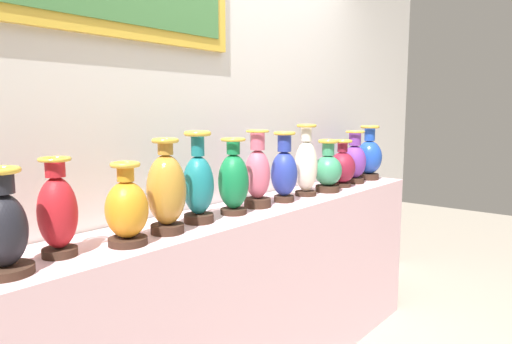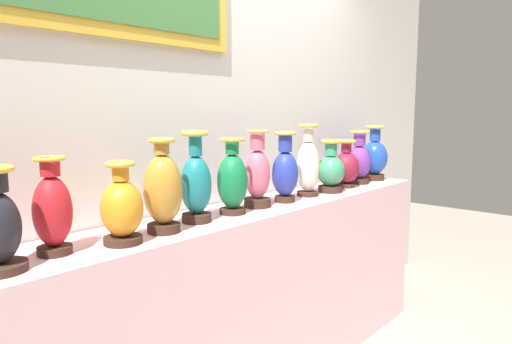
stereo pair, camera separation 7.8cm
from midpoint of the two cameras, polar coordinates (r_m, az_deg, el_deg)
display_shelf at (r=2.55m, az=0.91°, el=-15.27°), size 2.84×0.42×0.99m
back_wall at (r=2.53m, az=-3.95°, el=9.72°), size 4.99×0.14×3.14m
vase_crimson at (r=1.72m, az=-22.62°, el=-4.42°), size 0.13×0.13×0.34m
vase_amber at (r=1.78m, az=-15.00°, el=-4.38°), size 0.16×0.16×0.31m
vase_ochre at (r=1.90m, az=-10.27°, el=-2.20°), size 0.16×0.16×0.39m
vase_teal at (r=2.06m, az=-6.33°, el=-1.45°), size 0.14×0.14×0.41m
vase_emerald at (r=2.21m, az=-1.93°, el=-1.06°), size 0.15×0.15×0.37m
vase_rose at (r=2.37m, az=1.11°, el=-0.29°), size 0.14×0.14×0.40m
vase_cobalt at (r=2.51m, az=4.49°, el=0.09°), size 0.14×0.14×0.38m
vase_ivory at (r=2.70m, az=7.25°, el=0.85°), size 0.13×0.13×0.42m
vase_jade at (r=2.85m, az=9.96°, el=0.24°), size 0.17×0.17×0.32m
vase_burgundy at (r=3.05m, az=11.74°, el=0.63°), size 0.17×0.17×0.31m
vase_violet at (r=3.23m, az=13.25°, el=1.32°), size 0.16×0.16×0.36m
vase_sapphire at (r=3.42m, az=15.02°, el=1.79°), size 0.18×0.18×0.39m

